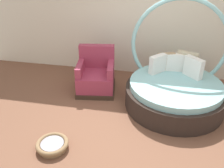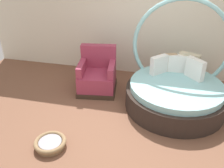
% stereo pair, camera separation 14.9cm
% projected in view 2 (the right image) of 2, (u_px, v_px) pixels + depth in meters
% --- Properties ---
extents(ground_plane, '(8.00, 8.00, 0.02)m').
position_uv_depth(ground_plane, '(131.00, 129.00, 4.28)').
color(ground_plane, brown).
extents(back_wall, '(8.00, 0.12, 2.99)m').
position_uv_depth(back_wall, '(150.00, 12.00, 5.45)').
color(back_wall, silver).
rests_on(back_wall, ground_plane).
extents(round_daybed, '(1.91, 1.91, 2.02)m').
position_uv_depth(round_daybed, '(176.00, 88.00, 4.75)').
color(round_daybed, '#2D231E').
rests_on(round_daybed, ground_plane).
extents(red_armchair, '(0.90, 0.90, 0.94)m').
position_uv_depth(red_armchair, '(97.00, 76.00, 5.29)').
color(red_armchair, '#38281E').
rests_on(red_armchair, ground_plane).
extents(pet_basket, '(0.51, 0.51, 0.13)m').
position_uv_depth(pet_basket, '(50.00, 143.00, 3.85)').
color(pet_basket, '#8E704C').
rests_on(pet_basket, ground_plane).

